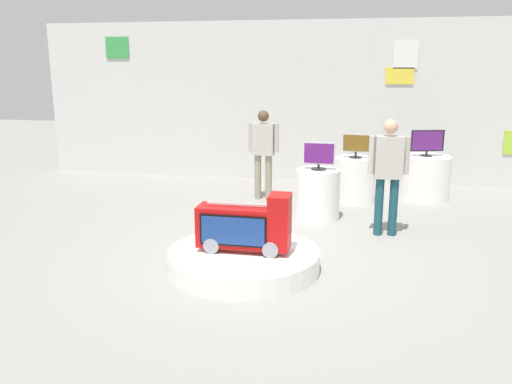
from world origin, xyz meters
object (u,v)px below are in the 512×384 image
at_px(shopper_browsing_rear, 388,169).
at_px(tv_on_left_rear, 319,155).
at_px(display_pedestal_left_rear, 318,194).
at_px(main_display_pedestal, 244,260).
at_px(novelty_firetruck_tv, 245,227).
at_px(display_pedestal_right_rear, 354,180).
at_px(display_pedestal_center_rear, 425,178).
at_px(shopper_browsing_near_truck, 263,148).
at_px(tv_on_center_rear, 427,142).
at_px(tv_on_right_rear, 356,145).

bearing_deg(shopper_browsing_rear, tv_on_left_rear, 147.57).
xyz_separation_m(display_pedestal_left_rear, shopper_browsing_rear, (1.01, -0.65, 0.57)).
xyz_separation_m(main_display_pedestal, display_pedestal_left_rear, (0.70, 2.30, 0.28)).
height_order(novelty_firetruck_tv, display_pedestal_right_rear, novelty_firetruck_tv).
distance_m(tv_on_left_rear, display_pedestal_center_rear, 2.50).
xyz_separation_m(main_display_pedestal, shopper_browsing_near_truck, (-0.36, 3.37, 0.82)).
height_order(display_pedestal_center_rear, shopper_browsing_near_truck, shopper_browsing_near_truck).
bearing_deg(shopper_browsing_rear, main_display_pedestal, -135.97).
distance_m(tv_on_left_rear, shopper_browsing_near_truck, 1.52).
relative_size(main_display_pedestal, tv_on_center_rear, 3.07).
xyz_separation_m(novelty_firetruck_tv, display_pedestal_right_rear, (1.23, 3.50, -0.13)).
bearing_deg(display_pedestal_center_rear, novelty_firetruck_tv, -122.26).
bearing_deg(tv_on_left_rear, tv_on_center_rear, 41.99).
xyz_separation_m(display_pedestal_right_rear, shopper_browsing_near_truck, (-1.62, -0.12, 0.54)).
height_order(main_display_pedestal, shopper_browsing_near_truck, shopper_browsing_near_truck).
xyz_separation_m(novelty_firetruck_tv, tv_on_center_rear, (2.48, 3.92, 0.52)).
relative_size(novelty_firetruck_tv, shopper_browsing_near_truck, 0.68).
height_order(novelty_firetruck_tv, tv_on_left_rear, tv_on_left_rear).
bearing_deg(shopper_browsing_rear, display_pedestal_left_rear, 147.41).
bearing_deg(display_pedestal_left_rear, tv_on_center_rear, 41.91).
bearing_deg(novelty_firetruck_tv, tv_on_center_rear, 57.73).
distance_m(display_pedestal_left_rear, tv_on_left_rear, 0.62).
bearing_deg(tv_on_center_rear, shopper_browsing_near_truck, -169.34).
bearing_deg(main_display_pedestal, shopper_browsing_near_truck, 96.15).
bearing_deg(novelty_firetruck_tv, display_pedestal_left_rear, 73.67).
bearing_deg(novelty_firetruck_tv, tv_on_left_rear, 73.64).
bearing_deg(shopper_browsing_rear, shopper_browsing_near_truck, 140.23).
bearing_deg(tv_on_left_rear, shopper_browsing_near_truck, 134.44).
xyz_separation_m(main_display_pedestal, display_pedestal_center_rear, (2.50, 3.92, 0.28)).
distance_m(novelty_firetruck_tv, display_pedestal_right_rear, 3.72).
distance_m(display_pedestal_center_rear, tv_on_center_rear, 0.65).
distance_m(display_pedestal_center_rear, tv_on_right_rear, 1.45).
bearing_deg(main_display_pedestal, novelty_firetruck_tv, -18.19).
bearing_deg(display_pedestal_center_rear, tv_on_center_rear, -105.85).
relative_size(main_display_pedestal, tv_on_left_rear, 3.60).
bearing_deg(main_display_pedestal, display_pedestal_right_rear, 70.24).
xyz_separation_m(tv_on_left_rear, display_pedestal_right_rear, (0.56, 1.20, -0.62)).
bearing_deg(display_pedestal_right_rear, shopper_browsing_rear, -76.27).
height_order(display_pedestal_left_rear, shopper_browsing_rear, shopper_browsing_rear).
distance_m(tv_on_center_rear, display_pedestal_right_rear, 1.46).
xyz_separation_m(tv_on_left_rear, display_pedestal_center_rear, (1.80, 1.62, -0.62)).
relative_size(display_pedestal_right_rear, tv_on_right_rear, 1.60).
distance_m(tv_on_left_rear, tv_on_center_rear, 2.42).
relative_size(tv_on_left_rear, shopper_browsing_rear, 0.30).
bearing_deg(tv_on_right_rear, main_display_pedestal, -109.79).
xyz_separation_m(display_pedestal_center_rear, tv_on_right_rear, (-1.24, -0.42, 0.62)).
height_order(novelty_firetruck_tv, tv_on_center_rear, tv_on_center_rear).
bearing_deg(display_pedestal_right_rear, display_pedestal_center_rear, 18.68).
distance_m(novelty_firetruck_tv, tv_on_right_rear, 3.74).
relative_size(display_pedestal_right_rear, shopper_browsing_rear, 0.48).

